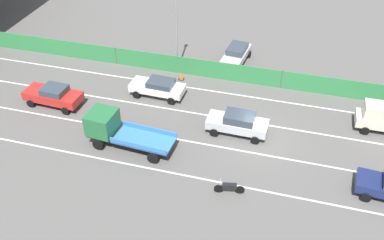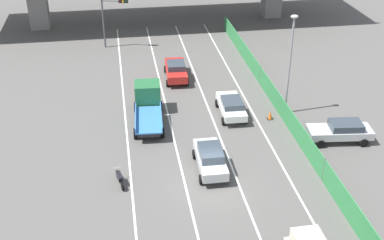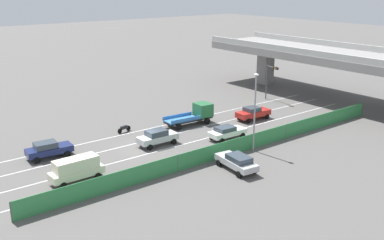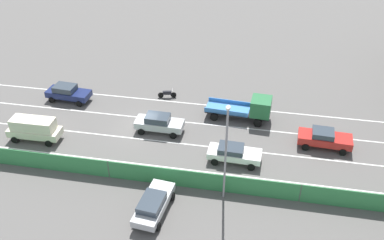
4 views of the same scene
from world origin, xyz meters
name	(u,v)px [view 1 (image 1 of 4)]	position (x,y,z in m)	size (l,w,h in m)	color
ground_plane	(258,138)	(0.00, 0.00, 0.00)	(300.00, 300.00, 0.00)	#565451
lane_line_left_edge	(147,168)	(-5.20, 6.81, 0.00)	(0.14, 49.61, 0.01)	silver
lane_line_mid_left	(163,137)	(-1.73, 6.81, 0.00)	(0.14, 49.61, 0.01)	silver
lane_line_mid_right	(177,110)	(1.73, 6.81, 0.00)	(0.14, 49.61, 0.01)	silver
lane_line_right_edge	(189,87)	(5.20, 6.81, 0.00)	(0.14, 49.61, 0.01)	silver
green_fence	(195,67)	(7.28, 6.81, 0.84)	(0.10, 45.71, 1.68)	#338447
car_sedan_red	(53,95)	(-0.17, 16.63, 0.92)	(2.23, 4.76, 1.68)	red
car_sedan_silver	(238,123)	(0.20, 1.63, 0.96)	(2.00, 4.52, 1.74)	#B7BABC
car_sedan_white	(158,87)	(3.33, 8.93, 0.86)	(2.11, 4.57, 1.51)	white
flatbed_truck_blue	(116,129)	(-3.32, 9.80, 1.28)	(2.64, 6.38, 2.47)	black
motorcycle	(229,187)	(-5.93, 0.96, 0.46)	(0.66, 1.93, 0.93)	black
parked_wagon_silver	(236,54)	(10.46, 3.77, 0.89)	(4.85, 2.41, 1.57)	#B2B5B7
street_lamp	(176,19)	(7.80, 8.65, 4.94)	(0.60, 0.36, 8.29)	gray
traffic_cone	(181,76)	(6.30, 7.83, 0.35)	(0.47, 0.47, 0.74)	orange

